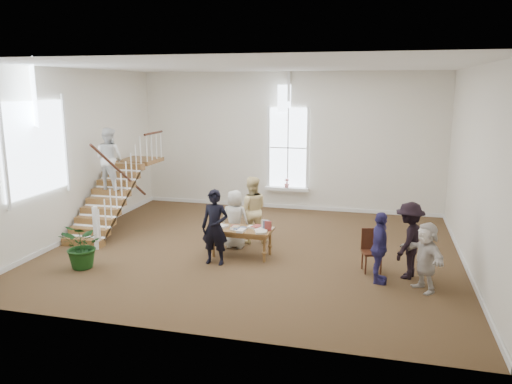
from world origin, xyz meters
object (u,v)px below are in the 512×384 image
(library_table, at_px, (242,232))
(elderly_woman, at_px, (235,219))
(police_officer, at_px, (215,227))
(woman_cluster_c, at_px, (426,257))
(person_yellow, at_px, (251,210))
(woman_cluster_b, at_px, (409,240))
(woman_cluster_a, at_px, (379,248))
(side_chair, at_px, (371,248))
(floor_plant, at_px, (83,246))

(library_table, bearing_deg, elderly_woman, 123.21)
(library_table, xyz_separation_m, police_officer, (-0.47, -0.64, 0.26))
(woman_cluster_c, bearing_deg, person_yellow, -149.26)
(library_table, bearing_deg, police_officer, -124.35)
(library_table, bearing_deg, woman_cluster_c, -12.92)
(person_yellow, bearing_deg, woman_cluster_b, 140.54)
(woman_cluster_a, distance_m, woman_cluster_c, 0.92)
(woman_cluster_a, relative_size, woman_cluster_c, 1.07)
(elderly_woman, xyz_separation_m, woman_cluster_a, (3.57, -1.49, 0.01))
(elderly_woman, relative_size, side_chair, 1.56)
(side_chair, bearing_deg, library_table, 160.60)
(police_officer, bearing_deg, library_table, 55.51)
(person_yellow, xyz_separation_m, floor_plant, (-3.18, -2.77, -0.35))
(library_table, relative_size, woman_cluster_b, 0.90)
(woman_cluster_a, bearing_deg, elderly_woman, 70.12)
(person_yellow, height_order, woman_cluster_c, person_yellow)
(police_officer, relative_size, elderly_woman, 1.17)
(woman_cluster_b, bearing_deg, elderly_woman, -83.74)
(elderly_woman, height_order, woman_cluster_a, woman_cluster_a)
(elderly_woman, height_order, woman_cluster_c, elderly_woman)
(elderly_woman, bearing_deg, side_chair, 169.84)
(person_yellow, distance_m, woman_cluster_b, 4.17)
(woman_cluster_b, bearing_deg, person_yellow, -91.43)
(floor_plant, distance_m, side_chair, 6.44)
(library_table, height_order, floor_plant, floor_plant)
(floor_plant, bearing_deg, woman_cluster_b, 9.88)
(woman_cluster_b, relative_size, woman_cluster_c, 1.17)
(police_officer, height_order, side_chair, police_officer)
(person_yellow, relative_size, woman_cluster_c, 1.24)
(elderly_woman, xyz_separation_m, person_yellow, (0.30, 0.50, 0.14))
(woman_cluster_c, xyz_separation_m, floor_plant, (-7.35, -0.58, -0.18))
(side_chair, bearing_deg, elderly_woman, 151.03)
(person_yellow, height_order, woman_cluster_b, person_yellow)
(library_table, xyz_separation_m, floor_plant, (-3.25, -1.66, -0.08))
(woman_cluster_a, xyz_separation_m, woman_cluster_b, (0.60, 0.45, 0.07))
(woman_cluster_a, distance_m, woman_cluster_b, 0.75)
(police_officer, xyz_separation_m, side_chair, (3.50, 0.44, -0.35))
(library_table, bearing_deg, woman_cluster_a, -13.55)
(police_officer, distance_m, woman_cluster_a, 3.68)
(floor_plant, bearing_deg, woman_cluster_c, 4.50)
(woman_cluster_b, distance_m, side_chair, 0.86)
(police_officer, bearing_deg, floor_plant, -158.16)
(woman_cluster_c, bearing_deg, woman_cluster_b, 173.19)
(police_officer, xyz_separation_m, woman_cluster_b, (4.27, 0.21, -0.05))
(police_officer, height_order, woman_cluster_b, police_officer)
(woman_cluster_c, bearing_deg, library_table, -136.35)
(library_table, distance_m, person_yellow, 1.14)
(elderly_woman, xyz_separation_m, side_chair, (3.40, -0.81, -0.22))
(woman_cluster_a, bearing_deg, floor_plant, 99.62)
(police_officer, distance_m, elderly_woman, 1.26)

